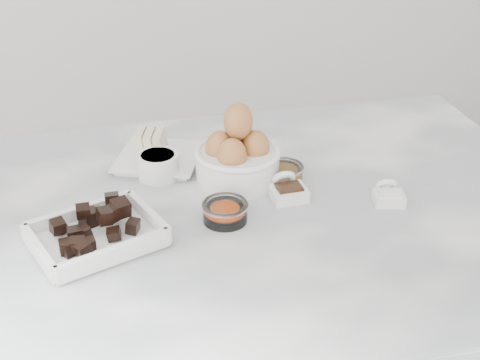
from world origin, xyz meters
name	(u,v)px	position (x,y,z in m)	size (l,w,h in m)	color
marble_slab	(233,219)	(0.00, 0.00, 0.92)	(1.20, 0.80, 0.04)	silver
chocolate_dish	(96,232)	(-0.23, -0.05, 0.96)	(0.24, 0.21, 0.05)	white
butter_plate	(158,152)	(-0.10, 0.21, 0.96)	(0.20, 0.20, 0.06)	white
sugar_ramekin	(158,165)	(-0.11, 0.15, 0.97)	(0.08, 0.08, 0.05)	white
egg_bowl	(237,156)	(0.03, 0.10, 0.99)	(0.16, 0.16, 0.15)	white
honey_bowl	(283,173)	(0.11, 0.08, 0.96)	(0.08, 0.08, 0.03)	white
zest_bowl	(225,211)	(-0.02, -0.03, 0.96)	(0.08, 0.08, 0.03)	white
vanilla_spoon	(287,189)	(0.10, 0.02, 0.96)	(0.06, 0.08, 0.05)	white
salt_spoon	(388,195)	(0.27, -0.03, 0.95)	(0.06, 0.07, 0.04)	white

